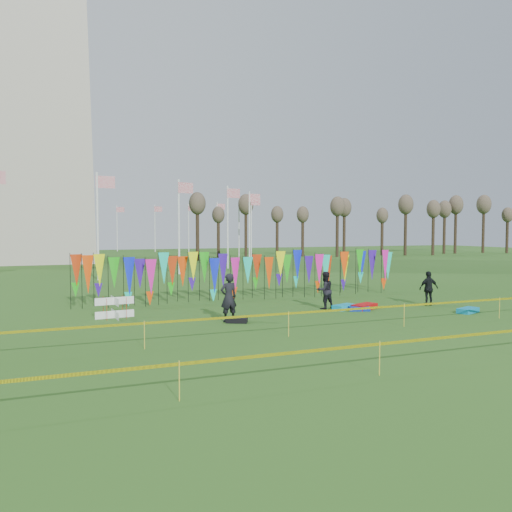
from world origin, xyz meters
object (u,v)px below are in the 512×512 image
object	(u,v)px
kite_bag_turquoise	(344,307)
kite_bag_blue	(359,309)
kite_bag_teal	(468,310)
box_kite	(115,308)
person_left	(229,297)
person_right	(429,288)
kite_bag_black	(237,320)
person_mid	(325,290)
kite_bag_red	(364,307)

from	to	relation	value
kite_bag_turquoise	kite_bag_blue	bearing A→B (deg)	-51.40
kite_bag_blue	kite_bag_teal	bearing A→B (deg)	-28.39
box_kite	kite_bag_turquoise	distance (m)	10.42
person_left	kite_bag_blue	world-z (taller)	person_left
person_right	kite_bag_teal	distance (m)	2.52
box_kite	kite_bag_black	world-z (taller)	box_kite
person_mid	kite_bag_blue	size ratio (longest dim) A/B	1.87
kite_bag_teal	kite_bag_blue	bearing A→B (deg)	151.61
kite_bag_teal	kite_bag_turquoise	bearing A→B (deg)	148.71
kite_bag_red	person_left	bearing A→B (deg)	-174.63
person_right	person_mid	bearing A→B (deg)	-1.84
kite_bag_red	kite_bag_black	world-z (taller)	kite_bag_red
box_kite	kite_bag_turquoise	xyz separation A→B (m)	(10.31, -1.51, -0.34)
box_kite	kite_bag_teal	xyz separation A→B (m)	(15.02, -4.38, -0.35)
box_kite	person_mid	xyz separation A→B (m)	(9.54, -1.02, 0.43)
person_mid	person_left	bearing A→B (deg)	10.12
person_right	kite_bag_turquoise	world-z (taller)	person_right
kite_bag_black	person_left	bearing A→B (deg)	121.87
person_mid	kite_bag_red	distance (m)	2.02
person_left	person_mid	distance (m)	5.47
person_left	kite_bag_teal	bearing A→B (deg)	162.64
person_mid	kite_bag_blue	distance (m)	1.79
person_left	kite_bag_red	distance (m)	7.07
person_mid	person_right	bearing A→B (deg)	164.81
kite_bag_turquoise	kite_bag_teal	distance (m)	5.52
box_kite	person_right	xyz separation A→B (m)	(14.85, -1.98, 0.39)
person_left	person_mid	xyz separation A→B (m)	(5.28, 1.42, -0.10)
box_kite	kite_bag_black	bearing A→B (deg)	-32.00
person_mid	kite_bag_blue	xyz separation A→B (m)	(1.21, -1.05, -0.79)
person_right	kite_bag_teal	xyz separation A→B (m)	(0.17, -2.40, -0.74)
kite_bag_blue	kite_bag_teal	size ratio (longest dim) A/B	0.83
kite_bag_turquoise	kite_bag_red	xyz separation A→B (m)	(0.94, -0.27, 0.01)
kite_bag_blue	kite_bag_turquoise	bearing A→B (deg)	128.60
person_mid	kite_bag_red	world-z (taller)	person_mid
kite_bag_turquoise	kite_bag_teal	bearing A→B (deg)	-31.29
person_left	kite_bag_red	world-z (taller)	person_left
person_left	person_right	world-z (taller)	person_left
kite_bag_red	kite_bag_blue	bearing A→B (deg)	-150.18
person_right	kite_bag_turquoise	size ratio (longest dim) A/B	1.47
box_kite	kite_bag_turquoise	size ratio (longest dim) A/B	0.79
box_kite	kite_bag_blue	distance (m)	10.96
box_kite	kite_bag_blue	world-z (taller)	box_kite
box_kite	kite_bag_turquoise	world-z (taller)	box_kite
kite_bag_black	kite_bag_teal	bearing A→B (deg)	-8.50
box_kite	kite_bag_teal	size ratio (longest dim) A/B	0.80
person_right	kite_bag_blue	world-z (taller)	person_right
person_left	kite_bag_black	xyz separation A→B (m)	(0.22, -0.36, -0.89)
kite_bag_blue	box_kite	bearing A→B (deg)	169.09
person_mid	kite_bag_teal	world-z (taller)	person_mid
kite_bag_turquoise	kite_bag_blue	distance (m)	0.71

